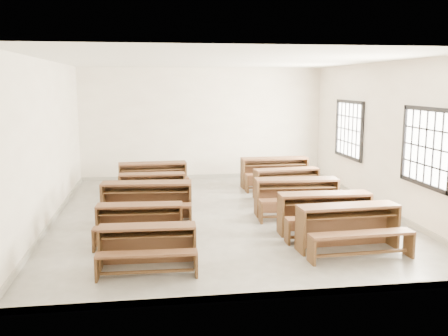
{
  "coord_description": "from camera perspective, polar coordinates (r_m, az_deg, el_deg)",
  "views": [
    {
      "loc": [
        -1.49,
        -10.16,
        2.74
      ],
      "look_at": [
        0.0,
        0.0,
        1.0
      ],
      "focal_mm": 40.0,
      "sensor_mm": 36.0,
      "label": 1
    }
  ],
  "objects": [
    {
      "name": "room",
      "position": [
        10.3,
        0.5,
        6.29
      ],
      "size": [
        8.5,
        8.5,
        3.2
      ],
      "color": "gray",
      "rests_on": "ground"
    },
    {
      "name": "desk_set_8",
      "position": [
        12.15,
        7.21,
        -1.49
      ],
      "size": [
        1.66,
        0.98,
        0.71
      ],
      "rotation": [
        0.0,
        0.0,
        0.1
      ],
      "color": "brown",
      "rests_on": "ground"
    },
    {
      "name": "desk_set_9",
      "position": [
        13.34,
        5.84,
        -0.26
      ],
      "size": [
        1.79,
        0.95,
        0.8
      ],
      "rotation": [
        0.0,
        0.0,
        0.02
      ],
      "color": "brown",
      "rests_on": "ground"
    },
    {
      "name": "desk_set_2",
      "position": [
        10.07,
        -8.82,
        -3.53
      ],
      "size": [
        1.86,
        1.07,
        0.8
      ],
      "rotation": [
        0.0,
        0.0,
        -0.08
      ],
      "color": "brown",
      "rests_on": "ground"
    },
    {
      "name": "desk_set_0",
      "position": [
        7.62,
        -8.71,
        -8.55
      ],
      "size": [
        1.46,
        0.79,
        0.65
      ],
      "rotation": [
        0.0,
        0.0,
        -0.03
      ],
      "color": "brown",
      "rests_on": "ground"
    },
    {
      "name": "desk_set_3",
      "position": [
        11.7,
        -8.22,
        -2.02
      ],
      "size": [
        1.53,
        0.81,
        0.69
      ],
      "rotation": [
        0.0,
        0.0,
        -0.01
      ],
      "color": "brown",
      "rests_on": "ground"
    },
    {
      "name": "desk_set_7",
      "position": [
        10.57,
        8.34,
        -2.97
      ],
      "size": [
        1.78,
        0.99,
        0.78
      ],
      "rotation": [
        0.0,
        0.0,
        -0.05
      ],
      "color": "brown",
      "rests_on": "ground"
    },
    {
      "name": "desk_set_6",
      "position": [
        9.36,
        11.48,
        -4.78
      ],
      "size": [
        1.71,
        0.91,
        0.76
      ],
      "rotation": [
        0.0,
        0.0,
        -0.02
      ],
      "color": "brown",
      "rests_on": "ground"
    },
    {
      "name": "desk_set_1",
      "position": [
        8.86,
        -9.62,
        -5.91
      ],
      "size": [
        1.53,
        0.85,
        0.67
      ],
      "rotation": [
        0.0,
        0.0,
        -0.06
      ],
      "color": "brown",
      "rests_on": "ground"
    },
    {
      "name": "desk_set_5",
      "position": [
        8.54,
        14.1,
        -6.28
      ],
      "size": [
        1.74,
        0.96,
        0.76
      ],
      "rotation": [
        0.0,
        0.0,
        0.05
      ],
      "color": "brown",
      "rests_on": "ground"
    },
    {
      "name": "desk_set_4",
      "position": [
        12.78,
        -8.13,
        -0.82
      ],
      "size": [
        1.75,
        0.98,
        0.77
      ],
      "rotation": [
        0.0,
        0.0,
        0.06
      ],
      "color": "brown",
      "rests_on": "ground"
    }
  ]
}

